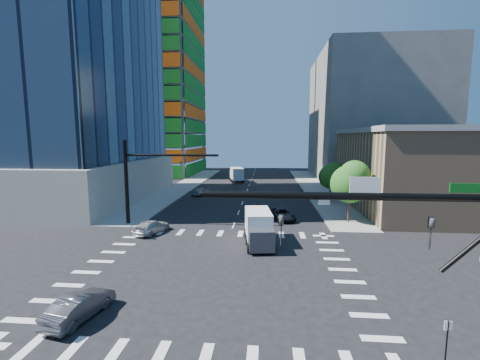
# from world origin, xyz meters

# --- Properties ---
(ground) EXTENTS (160.00, 160.00, 0.00)m
(ground) POSITION_xyz_m (0.00, 0.00, 0.00)
(ground) COLOR black
(ground) RESTS_ON ground
(road_markings) EXTENTS (20.00, 20.00, 0.01)m
(road_markings) POSITION_xyz_m (0.00, 0.00, 0.01)
(road_markings) COLOR silver
(road_markings) RESTS_ON ground
(sidewalk_ne) EXTENTS (5.00, 60.00, 0.15)m
(sidewalk_ne) POSITION_xyz_m (12.50, 40.00, 0.07)
(sidewalk_ne) COLOR gray
(sidewalk_ne) RESTS_ON ground
(sidewalk_nw) EXTENTS (5.00, 60.00, 0.15)m
(sidewalk_nw) POSITION_xyz_m (-12.50, 40.00, 0.07)
(sidewalk_nw) COLOR gray
(sidewalk_nw) RESTS_ON ground
(construction_building) EXTENTS (25.16, 34.50, 70.60)m
(construction_building) POSITION_xyz_m (-27.41, 61.93, 24.61)
(construction_building) COLOR gray
(construction_building) RESTS_ON ground
(commercial_building) EXTENTS (20.50, 22.50, 10.60)m
(commercial_building) POSITION_xyz_m (25.00, 22.00, 5.31)
(commercial_building) COLOR #9F7F5C
(commercial_building) RESTS_ON ground
(bg_building_ne) EXTENTS (24.00, 30.00, 28.00)m
(bg_building_ne) POSITION_xyz_m (27.00, 55.00, 14.00)
(bg_building_ne) COLOR #65615B
(bg_building_ne) RESTS_ON ground
(signal_mast_nw) EXTENTS (10.20, 0.40, 9.00)m
(signal_mast_nw) POSITION_xyz_m (-10.00, 11.50, 5.49)
(signal_mast_nw) COLOR black
(signal_mast_nw) RESTS_ON sidewalk_nw
(tree_south) EXTENTS (4.16, 4.16, 6.82)m
(tree_south) POSITION_xyz_m (12.63, 13.90, 4.69)
(tree_south) COLOR #382316
(tree_south) RESTS_ON sidewalk_ne
(tree_north) EXTENTS (3.54, 3.52, 5.78)m
(tree_north) POSITION_xyz_m (12.93, 25.90, 3.99)
(tree_north) COLOR #382316
(tree_north) RESTS_ON sidewalk_ne
(no_parking_sign) EXTENTS (0.30, 0.06, 2.20)m
(no_parking_sign) POSITION_xyz_m (10.70, -9.00, 1.38)
(no_parking_sign) COLOR black
(no_parking_sign) RESTS_ON ground
(car_nb_far) EXTENTS (3.42, 5.00, 1.27)m
(car_nb_far) POSITION_xyz_m (5.28, 14.93, 0.63)
(car_nb_far) COLOR black
(car_nb_far) RESTS_ON ground
(car_sb_near) EXTENTS (3.00, 4.68, 1.26)m
(car_sb_near) POSITION_xyz_m (-7.77, 8.61, 0.63)
(car_sb_near) COLOR silver
(car_sb_near) RESTS_ON ground
(car_sb_mid) EXTENTS (2.62, 4.20, 1.34)m
(car_sb_mid) POSITION_xyz_m (-7.26, 29.86, 0.67)
(car_sb_mid) COLOR #B2B5BA
(car_sb_mid) RESTS_ON ground
(car_sb_cross) EXTENTS (2.15, 4.23, 1.33)m
(car_sb_cross) POSITION_xyz_m (-6.08, -6.52, 0.66)
(car_sb_cross) COLOR #4C4A4F
(car_sb_cross) RESTS_ON ground
(box_truck_near) EXTENTS (2.97, 5.70, 2.87)m
(box_truck_near) POSITION_xyz_m (2.89, 5.89, 1.27)
(box_truck_near) COLOR black
(box_truck_near) RESTS_ON ground
(box_truck_far) EXTENTS (3.80, 6.22, 3.04)m
(box_truck_far) POSITION_xyz_m (-3.12, 47.19, 1.35)
(box_truck_far) COLOR black
(box_truck_far) RESTS_ON ground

